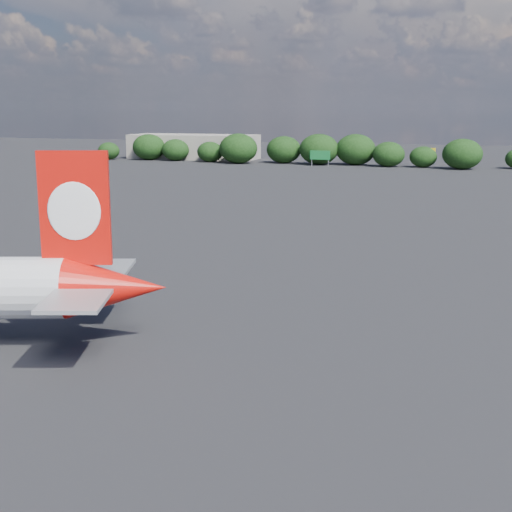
% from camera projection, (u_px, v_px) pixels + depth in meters
% --- Properties ---
extents(ground, '(500.00, 500.00, 0.00)m').
position_uv_depth(ground, '(254.00, 237.00, 96.24)').
color(ground, black).
rests_on(ground, ground).
extents(terminal_building, '(42.00, 16.00, 8.00)m').
position_uv_depth(terminal_building, '(194.00, 147.00, 237.97)').
color(terminal_building, gray).
rests_on(terminal_building, ground).
extents(highway_sign, '(6.00, 0.30, 4.50)m').
position_uv_depth(highway_sign, '(320.00, 155.00, 208.94)').
color(highway_sign, '#14642C').
rests_on(highway_sign, ground).
extents(billboard_yellow, '(5.00, 0.30, 5.50)m').
position_uv_depth(billboard_yellow, '(427.00, 154.00, 205.21)').
color(billboard_yellow, gold).
rests_on(billboard_yellow, ground).
extents(horizon_treeline, '(203.72, 15.48, 9.20)m').
position_uv_depth(horizon_treeline, '(418.00, 153.00, 204.49)').
color(horizon_treeline, black).
rests_on(horizon_treeline, ground).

